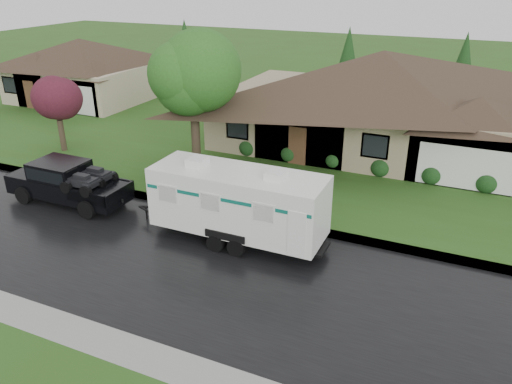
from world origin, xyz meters
TOP-DOWN VIEW (x-y plane):
  - ground at (0.00, 0.00)m, footprint 140.00×140.00m
  - road at (0.00, -2.00)m, footprint 140.00×8.00m
  - curb at (0.00, 2.25)m, footprint 140.00×0.50m
  - lawn at (0.00, 15.00)m, footprint 140.00×26.00m
  - house_main at (2.29, 13.84)m, footprint 19.44×10.80m
  - house_far at (-21.78, 15.85)m, footprint 10.80×8.64m
  - tree_left_green at (-5.64, 5.80)m, footprint 4.22×4.22m
  - tree_red at (-14.57, 5.59)m, footprint 2.51×2.51m
  - shrub_row at (2.00, 9.30)m, footprint 13.60×1.00m
  - pickup_truck at (-9.43, 0.42)m, footprint 5.86×2.23m
  - travel_trailer at (-0.62, 0.42)m, footprint 7.22×2.54m

SIDE VIEW (x-z plane):
  - ground at x=0.00m, z-range 0.00..0.00m
  - road at x=0.00m, z-range 0.00..0.01m
  - curb at x=0.00m, z-range 0.00..0.15m
  - lawn at x=0.00m, z-range 0.00..0.15m
  - shrub_row at x=2.00m, z-range 0.15..1.15m
  - pickup_truck at x=-9.43m, z-range 0.07..2.02m
  - travel_trailer at x=-0.62m, z-range 0.10..3.34m
  - house_far at x=-21.78m, z-range 0.07..5.87m
  - tree_red at x=-14.57m, z-range 0.95..5.11m
  - house_main at x=2.29m, z-range 0.14..7.04m
  - tree_left_green at x=-5.64m, z-range 1.51..8.49m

